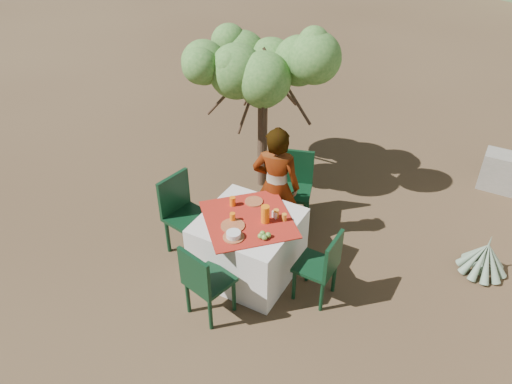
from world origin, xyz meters
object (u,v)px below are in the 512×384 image
chair_left (183,211)px  chair_right (322,265)px  agave (484,258)px  person (276,187)px  shrub_tree (270,77)px  juice_pitcher (265,214)px  table (249,245)px  chair_far (294,184)px  chair_near (204,280)px

chair_left → chair_right: size_ratio=1.14×
agave → chair_left: bearing=-158.0°
chair_left → person: (0.89, 0.68, 0.23)m
person → shrub_tree: bearing=-73.1°
chair_right → shrub_tree: (-1.56, 1.73, 1.15)m
person → juice_pitcher: size_ratio=7.68×
chair_left → shrub_tree: shrub_tree is taller
shrub_tree → agave: shrub_tree is taller
shrub_tree → agave: size_ratio=3.48×
table → juice_pitcher: juice_pitcher is taller
chair_left → chair_right: 1.78m
person → agave: (2.38, 0.64, -0.58)m
table → person: person is taller
chair_far → chair_left: bearing=-145.2°
table → chair_far: (0.01, 1.15, 0.16)m
table → agave: size_ratio=2.19×
table → juice_pitcher: size_ratio=6.38×
chair_far → chair_near: size_ratio=1.06×
chair_far → agave: size_ratio=1.63×
juice_pitcher → chair_near: bearing=-105.9°
chair_near → shrub_tree: 2.85m
chair_left → agave: 3.54m
table → chair_far: bearing=89.3°
chair_near → agave: chair_near is taller
table → chair_right: bearing=0.5°
chair_right → shrub_tree: bearing=-136.4°
chair_right → person: bearing=-124.7°
chair_far → agave: bearing=-14.1°
chair_left → chair_far: bearing=-27.6°
chair_far → juice_pitcher: 1.17m
table → person: 0.77m
chair_near → chair_right: size_ratio=1.04×
person → juice_pitcher: person is taller
chair_near → agave: 3.23m
table → chair_right: chair_right is taller
chair_far → chair_near: (-0.07, -1.96, -0.03)m
agave → juice_pitcher: bearing=-150.2°
table → chair_near: chair_near is taller
chair_left → chair_right: (1.78, 0.02, -0.07)m
chair_right → table: bearing=-88.0°
table → agave: 2.72m
table → shrub_tree: shrub_tree is taller
chair_right → juice_pitcher: juice_pitcher is taller
shrub_tree → person: bearing=-58.2°
chair_right → agave: 1.99m
chair_near → juice_pitcher: 0.95m
chair_left → chair_near: bearing=-123.6°
table → chair_left: 0.90m
shrub_tree → juice_pitcher: bearing=-63.3°
chair_near → chair_right: 1.25m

